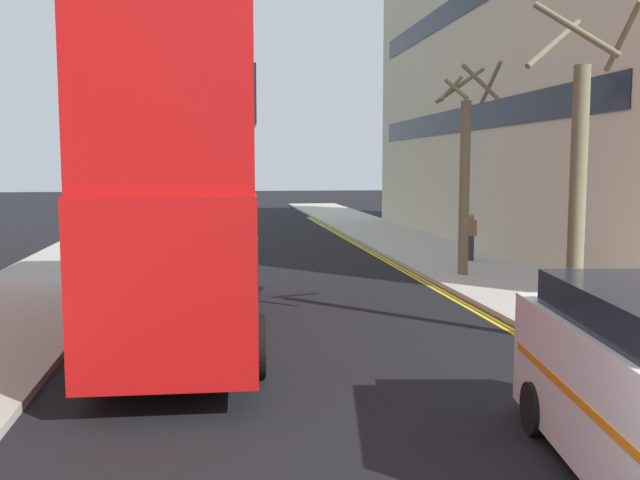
# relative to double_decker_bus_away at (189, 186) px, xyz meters

# --- Properties ---
(sidewalk_right) EXTENTS (4.00, 80.00, 0.14)m
(sidewalk_right) POSITION_rel_double_decker_bus_away_xyz_m (8.80, 5.68, -2.96)
(sidewalk_right) COLOR #ADA89E
(sidewalk_right) RESTS_ON ground
(sidewalk_left) EXTENTS (4.00, 80.00, 0.14)m
(sidewalk_left) POSITION_rel_double_decker_bus_away_xyz_m (-4.20, 5.68, -2.96)
(sidewalk_left) COLOR #ADA89E
(sidewalk_left) RESTS_ON ground
(kerb_line_outer) EXTENTS (0.10, 56.00, 0.01)m
(kerb_line_outer) POSITION_rel_double_decker_bus_away_xyz_m (6.70, 3.68, -3.03)
(kerb_line_outer) COLOR yellow
(kerb_line_outer) RESTS_ON ground
(kerb_line_inner) EXTENTS (0.10, 56.00, 0.01)m
(kerb_line_inner) POSITION_rel_double_decker_bus_away_xyz_m (6.54, 3.68, -3.03)
(kerb_line_inner) COLOR yellow
(kerb_line_inner) RESTS_ON ground
(double_decker_bus_away) EXTENTS (3.07, 10.88, 5.64)m
(double_decker_bus_away) POSITION_rel_double_decker_bus_away_xyz_m (0.00, 0.00, 0.00)
(double_decker_bus_away) COLOR #B20F0F
(double_decker_bus_away) RESTS_ON ground
(pedestrian_far) EXTENTS (0.34, 0.22, 1.62)m
(pedestrian_far) POSITION_rel_double_decker_bus_away_xyz_m (9.29, 8.69, -2.04)
(pedestrian_far) COLOR #2D2D38
(pedestrian_far) RESTS_ON sidewalk_right
(street_tree_near) EXTENTS (2.01, 2.10, 6.26)m
(street_tree_near) POSITION_rel_double_decker_bus_away_xyz_m (7.37, -2.01, 0.09)
(street_tree_near) COLOR #6B6047
(street_tree_near) RESTS_ON sidewalk_right
(street_tree_mid) EXTENTS (1.68, 1.73, 6.29)m
(street_tree_mid) POSITION_rel_double_decker_bus_away_xyz_m (7.97, 5.77, 0.27)
(street_tree_mid) COLOR #6B6047
(street_tree_mid) RESTS_ON sidewalk_right
(townhouse_terrace_right) EXTENTS (10.08, 28.00, 14.02)m
(townhouse_terrace_right) POSITION_rel_double_decker_bus_away_xyz_m (15.79, 14.16, 3.98)
(townhouse_terrace_right) COLOR beige
(townhouse_terrace_right) RESTS_ON ground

